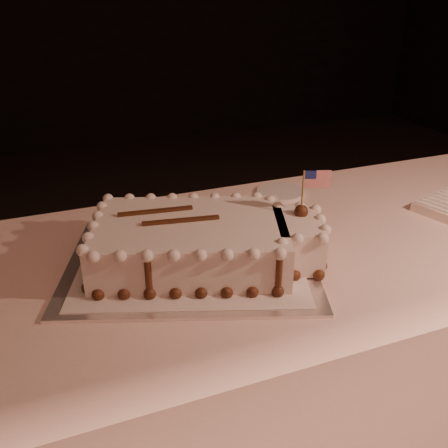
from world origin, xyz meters
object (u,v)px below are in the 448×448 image
object	(u,v)px
cake_board	(191,263)
side_plate	(280,192)
banquet_table	(311,352)
sheet_cake	(204,241)

from	to	relation	value
cake_board	side_plate	distance (m)	0.48
banquet_table	side_plate	xyz separation A→B (m)	(0.03, 0.29, 0.38)
sheet_cake	side_plate	xyz separation A→B (m)	(0.35, 0.31, -0.05)
cake_board	sheet_cake	bearing A→B (deg)	0.25
banquet_table	cake_board	size ratio (longest dim) A/B	4.29
side_plate	cake_board	bearing A→B (deg)	-141.96
side_plate	sheet_cake	bearing A→B (deg)	-138.89
banquet_table	side_plate	size ratio (longest dim) A/B	16.73
banquet_table	sheet_cake	size ratio (longest dim) A/B	4.32
sheet_cake	side_plate	size ratio (longest dim) A/B	3.88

